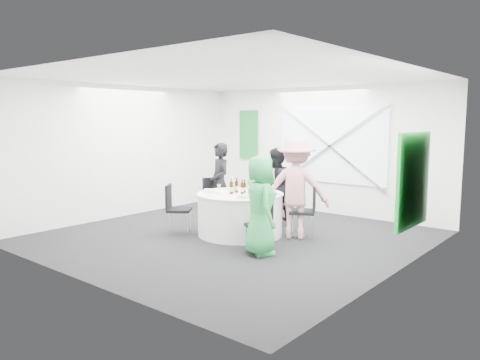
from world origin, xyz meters
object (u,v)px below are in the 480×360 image
Objects in this scene: chair_back_left at (214,196)px; person_man_back_left at (220,183)px; chair_back at (279,200)px; chair_front_right at (260,222)px; person_man_back at (275,186)px; chair_front_left at (175,205)px; person_woman_green at (260,205)px; green_water_bottle at (250,187)px; clear_water_bottle at (233,186)px; chair_back_right at (307,207)px; person_woman_pink at (296,188)px; banquet_table at (240,214)px.

person_man_back_left reaches higher than chair_back_left.
chair_front_right is at bearing -59.15° from chair_back.
person_man_back is at bearing -29.47° from chair_back_left.
chair_front_left is 2.01m from person_woman_green.
chair_front_right is 2.67× the size of green_water_bottle.
person_man_back is (0.99, 0.75, 0.23)m from chair_back_left.
clear_water_bottle reaches higher than chair_back_left.
person_man_back_left is at bearing 147.88° from clear_water_bottle.
chair_front_left is 1.42m from green_water_bottle.
chair_back_right is 0.54× the size of person_woman_pink.
person_man_back is at bearing 69.02° from person_man_back_left.
banquet_table is 1.17m from chair_front_right.
person_woman_green reaches higher than chair_back_right.
clear_water_bottle is at bearing -3.35° from person_woman_pink.
banquet_table is 1.03× the size of person_man_back.
banquet_table is at bearing -0.00° from person_man_back_left.
person_man_back_left is (-1.00, -0.65, 0.31)m from chair_back.
person_woman_pink is 5.72× the size of green_water_bottle.
green_water_bottle is at bearing 0.14° from person_woman_pink.
clear_water_bottle is (-1.19, 0.75, 0.10)m from person_woman_green.
person_man_back is (0.89, 1.91, 0.23)m from chair_front_left.
chair_front_left is (-1.93, -0.03, 0.05)m from chair_front_right.
chair_back is 1.20m from clear_water_bottle.
chair_back_right is (1.06, 0.58, 0.18)m from banquet_table.
clear_water_bottle is at bearing -85.05° from chair_front_left.
person_man_back_left is at bearing 153.08° from banquet_table.
person_man_back is (-1.13, 0.63, 0.20)m from chair_back_right.
chair_back_left is 0.60× the size of person_man_back.
green_water_bottle is (-0.79, 0.74, 0.40)m from chair_front_right.
chair_back_left is 1.26m from person_man_back.
chair_back is 1.97m from chair_front_right.
person_man_back is at bearing 154.42° from chair_back.
person_woman_pink is (0.98, -0.77, 0.13)m from person_man_back.
person_man_back_left is at bearing 160.43° from green_water_bottle.
chair_back is at bearing -66.25° from chair_front_left.
person_man_back_left is (0.16, 0.00, 0.28)m from chair_back_left.
person_woman_pink reaches higher than green_water_bottle.
chair_back_left reaches higher than chair_front_right.
green_water_bottle is (1.23, -0.38, 0.35)m from chair_back_left.
chair_back is at bearing 76.85° from clear_water_bottle.
person_man_back_left reaches higher than clear_water_bottle.
chair_front_left is 2.22m from person_woman_pink.
person_man_back_left is 1.14m from green_water_bottle.
person_man_back_left reaches higher than chair_back.
person_man_back_left is 1.81m from person_woman_pink.
person_man_back_left is 1.07× the size of person_man_back.
chair_back_left is 1.33m from green_water_bottle.
chair_back_right is 1.25m from chair_front_right.
chair_back_left is 1.09× the size of chair_front_right.
person_woman_pink is at bearing -77.75° from chair_back_right.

